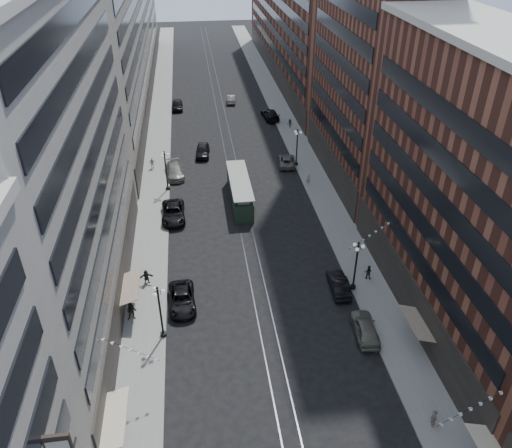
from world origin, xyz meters
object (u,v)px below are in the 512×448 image
car_14 (231,99)px  pedestrian_9 (290,123)px  car_13 (203,151)px  car_11 (287,161)px  lamppost_se_mid (297,146)px  car_2 (182,299)px  car_7 (173,213)px  car_12 (270,114)px  streetcar (240,191)px  car_4 (365,328)px  car_9 (177,105)px  pedestrian_6 (152,163)px  car_10 (339,284)px  pedestrian_4 (434,418)px  pedestrian_8 (308,178)px  pedestrian_2 (132,311)px  pedestrian_7 (368,272)px  lamppost_sw_mid (166,169)px  car_8 (175,171)px  lamppost_se_far (356,264)px  lamppost_sw_far (160,310)px  pedestrian_5 (146,277)px

car_14 → pedestrian_9: 16.92m
car_13 → car_11: bearing=-16.7°
lamppost_se_mid → car_2: 32.76m
car_14 → pedestrian_9: bearing=126.1°
car_7 → car_12: car_12 is taller
streetcar → car_4: (8.40, -25.00, -0.61)m
car_9 → pedestrian_6: 24.95m
lamppost_se_mid → car_10: 28.07m
car_12 → car_13: (-12.52, -13.98, -0.01)m
car_12 → pedestrian_4: bearing=85.6°
pedestrian_8 → pedestrian_2: bearing=29.1°
pedestrian_2 → pedestrian_7: 23.32m
car_9 → streetcar: bearing=-77.7°
streetcar → pedestrian_9: streetcar is taller
pedestrian_4 → pedestrian_6: bearing=38.1°
lamppost_sw_mid → pedestrian_7: lamppost_sw_mid is taller
pedestrian_6 → pedestrian_8: pedestrian_6 is taller
car_8 → car_7: bearing=-97.6°
pedestrian_4 → car_14: pedestrian_4 is taller
streetcar → lamppost_se_mid: bearing=44.8°
pedestrian_2 → car_9: (4.11, 55.92, -0.26)m
lamppost_se_far → pedestrian_6: 36.23m
car_12 → car_11: bearing=82.2°
car_12 → pedestrian_7: pedestrian_7 is taller
car_7 → car_12: size_ratio=1.02×
car_10 → car_11: car_10 is taller
car_2 → car_8: car_8 is taller
car_8 → car_11: bearing=-2.1°
lamppost_sw_far → pedestrian_6: bearing=93.8°
lamppost_sw_far → car_8: (0.92, 31.04, -2.30)m
car_9 → car_12: (16.30, -7.14, 0.01)m
car_8 → lamppost_se_mid: bearing=-3.8°
car_2 → car_11: size_ratio=1.09×
car_2 → pedestrian_7: bearing=1.9°
streetcar → pedestrian_7: streetcar is taller
car_10 → car_12: bearing=-88.0°
lamppost_se_mid → car_9: (-17.10, 26.39, -2.27)m
lamppost_se_far → car_2: size_ratio=1.04×
car_9 → car_12: car_12 is taller
pedestrian_5 → streetcar: bearing=47.4°
car_9 → lamppost_se_far: bearing=-72.8°
lamppost_sw_far → car_13: size_ratio=1.13×
pedestrian_2 → car_4: bearing=-14.5°
streetcar → car_7: bearing=-159.5°
car_2 → pedestrian_8: pedestrian_8 is taller
car_11 → pedestrian_7: pedestrian_7 is taller
pedestrian_5 → pedestrian_8: pedestrian_8 is taller
car_7 → pedestrian_5: (-2.59, -12.17, 0.09)m
streetcar → pedestrian_2: streetcar is taller
lamppost_se_mid → pedestrian_6: lamppost_se_mid is taller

